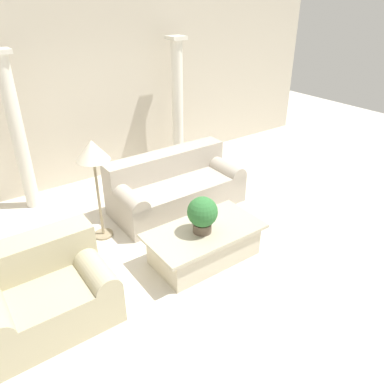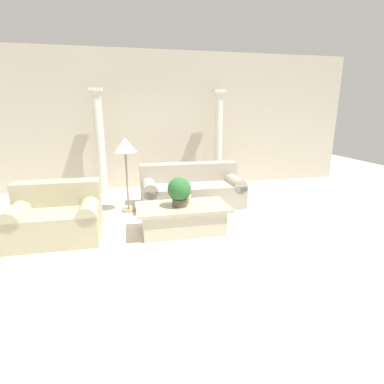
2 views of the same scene
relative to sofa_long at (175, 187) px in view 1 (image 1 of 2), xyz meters
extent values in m
plane|color=silver|center=(-0.56, -0.96, -0.33)|extent=(16.00, 16.00, 0.00)
cube|color=beige|center=(-0.56, 1.75, 1.27)|extent=(10.00, 0.06, 3.20)
cube|color=#ADA393|center=(0.00, -0.06, -0.11)|extent=(1.99, 0.93, 0.46)
cube|color=#ADA393|center=(0.00, 0.24, 0.30)|extent=(1.99, 0.32, 0.36)
cylinder|color=#ADA393|center=(-0.85, -0.06, 0.12)|extent=(0.28, 0.93, 0.28)
cylinder|color=#ADA393|center=(0.85, -0.06, 0.12)|extent=(0.28, 0.93, 0.28)
cube|color=#B7AD8A|center=(-2.31, -1.19, -0.11)|extent=(1.25, 0.93, 0.46)
cube|color=#B7AD8A|center=(-2.31, -0.89, 0.30)|extent=(1.25, 0.32, 0.36)
cylinder|color=#B7AD8A|center=(-1.82, -1.19, 0.12)|extent=(0.28, 0.93, 0.28)
cube|color=beige|center=(-0.43, -1.30, -0.14)|extent=(1.26, 0.68, 0.39)
cube|color=#B3A98F|center=(-0.43, -1.30, 0.07)|extent=(1.43, 0.77, 0.04)
cylinder|color=brown|center=(-0.48, -1.32, 0.15)|extent=(0.23, 0.23, 0.12)
sphere|color=#2D6B33|center=(-0.48, -1.32, 0.37)|extent=(0.36, 0.36, 0.36)
cylinder|color=beige|center=(-0.32, -1.22, 0.17)|extent=(0.09, 0.09, 0.15)
cylinder|color=gray|center=(-1.25, -0.10, -0.32)|extent=(0.26, 0.26, 0.03)
cylinder|color=gray|center=(-1.25, -0.10, 0.25)|extent=(0.04, 0.04, 1.10)
cone|color=beige|center=(-1.25, -0.10, 0.92)|extent=(0.42, 0.42, 0.26)
cylinder|color=silver|center=(-1.80, 1.32, 0.80)|extent=(0.20, 0.20, 2.26)
cylinder|color=silver|center=(0.94, 1.32, 0.80)|extent=(0.20, 0.20, 2.26)
cube|color=silver|center=(0.94, 1.32, 1.96)|extent=(0.28, 0.28, 0.06)
camera|label=1|loc=(-2.75, -4.27, 2.63)|focal=35.00mm
camera|label=2|loc=(-1.24, -5.67, 1.54)|focal=28.00mm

